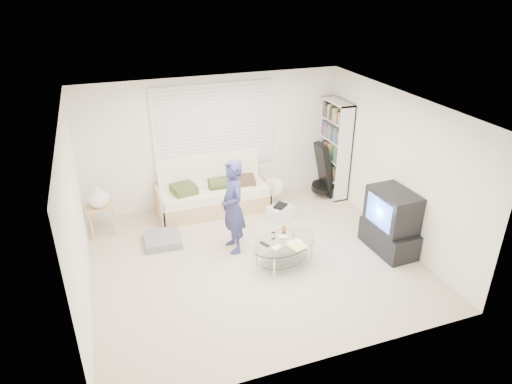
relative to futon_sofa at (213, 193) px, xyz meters
name	(u,v)px	position (x,y,z in m)	size (l,w,h in m)	color
ground	(254,259)	(0.16, -1.87, -0.34)	(5.00, 5.00, 0.00)	tan
room_shell	(243,155)	(0.16, -1.40, 1.29)	(5.02, 4.52, 2.51)	white
window_blinds	(215,127)	(0.16, 0.33, 1.21)	(2.32, 0.08, 1.62)	silver
futon_sofa	(213,193)	(0.00, 0.00, 0.00)	(2.13, 0.86, 1.04)	tan
grey_floor_pillow	(163,240)	(-1.13, -0.90, -0.27)	(0.60, 0.60, 0.13)	slate
side_table	(99,198)	(-2.06, -0.20, 0.35)	(0.47, 0.38, 0.93)	tan
bookshelf	(334,149)	(2.49, -0.12, 0.63)	(0.31, 0.82, 1.95)	white
guitar_case	(324,174)	(2.24, -0.21, 0.16)	(0.43, 0.42, 1.13)	black
floor_fan	(273,190)	(1.13, -0.27, 0.02)	(0.37, 0.25, 0.62)	white
storage_bin	(280,213)	(1.06, -0.81, -0.20)	(0.51, 0.41, 0.31)	white
tv_unit	(391,222)	(2.36, -2.33, 0.17)	(0.58, 1.00, 1.06)	black
coffee_table	(284,246)	(0.57, -2.15, -0.01)	(1.27, 1.00, 0.53)	silver
standing_person	(233,207)	(-0.04, -1.47, 0.45)	(0.58, 0.38, 1.59)	navy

